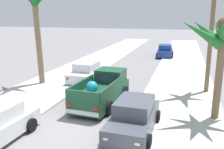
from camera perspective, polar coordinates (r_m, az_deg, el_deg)
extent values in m
plane|color=slate|center=(12.02, -8.70, -12.25)|extent=(160.00, 160.00, 0.00)
cube|color=beige|center=(24.23, -6.83, 1.35)|extent=(4.73, 60.00, 0.12)
cube|color=beige|center=(22.34, 15.77, -0.14)|extent=(4.73, 60.00, 0.12)
cube|color=silver|center=(23.88, -4.70, 1.19)|extent=(0.16, 60.00, 0.10)
cube|color=silver|center=(22.37, 13.31, 0.00)|extent=(0.16, 60.00, 0.10)
cube|color=#19472D|center=(14.72, -2.41, -4.61)|extent=(2.22, 5.21, 0.80)
cube|color=#19472D|center=(15.93, -0.28, -0.16)|extent=(1.81, 1.60, 0.80)
cube|color=#283342|center=(15.23, -1.26, -0.74)|extent=(1.38, 0.14, 0.44)
cube|color=#283342|center=(16.62, 0.62, 0.50)|extent=(1.46, 0.15, 0.48)
cube|color=#19472D|center=(14.13, -7.18, -2.60)|extent=(0.30, 3.30, 0.56)
cube|color=#19472D|center=(13.43, -0.22, -3.37)|extent=(0.30, 3.30, 0.56)
cube|color=#19472D|center=(12.34, -6.85, -5.05)|extent=(1.88, 0.21, 0.56)
cube|color=silver|center=(12.56, -6.93, -8.80)|extent=(1.83, 0.23, 0.20)
cylinder|color=black|center=(16.49, -3.56, -3.38)|extent=(0.30, 0.77, 0.76)
cylinder|color=black|center=(15.85, 2.98, -4.09)|extent=(0.30, 0.77, 0.76)
cylinder|color=black|center=(13.99, -8.33, -6.70)|extent=(0.30, 0.77, 0.76)
cylinder|color=black|center=(13.23, -0.74, -7.78)|extent=(0.30, 0.77, 0.76)
cube|color=red|center=(12.81, -9.93, -7.01)|extent=(0.22, 0.05, 0.18)
cube|color=red|center=(12.17, -3.72, -7.95)|extent=(0.22, 0.05, 0.18)
sphere|color=#198CBF|center=(13.68, -4.67, -2.87)|extent=(0.66, 0.66, 0.66)
cube|color=navy|center=(31.82, 12.17, 4.99)|extent=(1.90, 4.26, 0.72)
cube|color=navy|center=(31.62, 12.22, 6.18)|extent=(1.59, 2.15, 0.64)
cube|color=#283342|center=(32.59, 12.29, 6.36)|extent=(1.37, 0.13, 0.52)
cube|color=#283342|center=(30.66, 12.14, 5.92)|extent=(1.34, 0.12, 0.50)
cylinder|color=black|center=(33.18, 10.69, 5.04)|extent=(0.24, 0.65, 0.64)
cylinder|color=black|center=(33.11, 13.81, 4.86)|extent=(0.24, 0.65, 0.64)
cylinder|color=black|center=(30.61, 10.35, 4.33)|extent=(0.24, 0.65, 0.64)
cylinder|color=black|center=(30.54, 13.73, 4.14)|extent=(0.24, 0.65, 0.64)
cube|color=red|center=(29.75, 10.77, 4.67)|extent=(0.20, 0.05, 0.12)
cube|color=white|center=(33.92, 11.29, 5.69)|extent=(0.20, 0.05, 0.10)
cube|color=red|center=(29.70, 13.22, 4.53)|extent=(0.20, 0.05, 0.12)
cube|color=white|center=(33.88, 13.38, 5.57)|extent=(0.20, 0.05, 0.10)
cube|color=#474C56|center=(11.42, 5.04, -10.62)|extent=(1.88, 4.25, 0.72)
cube|color=#474C56|center=(11.25, 5.23, -7.26)|extent=(1.58, 2.14, 0.64)
cube|color=#283342|center=(10.38, 4.02, -9.21)|extent=(1.37, 0.12, 0.52)
cube|color=#283342|center=(12.14, 6.26, -5.76)|extent=(1.34, 0.12, 0.50)
cylinder|color=black|center=(10.22, 8.41, -15.18)|extent=(0.24, 0.65, 0.64)
cylinder|color=black|center=(10.61, -1.52, -13.86)|extent=(0.24, 0.65, 0.64)
cylinder|color=black|center=(12.54, 10.47, -9.56)|extent=(0.24, 0.65, 0.64)
cylinder|color=black|center=(12.86, 2.39, -8.72)|extent=(0.24, 0.65, 0.64)
cube|color=red|center=(13.20, 9.85, -6.81)|extent=(0.20, 0.05, 0.12)
cube|color=white|center=(9.43, 5.82, -15.74)|extent=(0.20, 0.05, 0.10)
cube|color=red|center=(13.41, 4.46, -6.30)|extent=(0.20, 0.05, 0.12)
cube|color=white|center=(9.72, -1.53, -14.70)|extent=(0.20, 0.05, 0.10)
cube|color=silver|center=(19.88, -5.69, 0.03)|extent=(1.96, 4.28, 0.72)
cube|color=silver|center=(19.64, -5.86, 1.89)|extent=(1.62, 2.17, 0.64)
cube|color=#283342|center=(20.51, -4.72, 2.37)|extent=(1.37, 0.15, 0.52)
cube|color=#283342|center=(18.79, -7.10, 1.25)|extent=(1.34, 0.15, 0.50)
cylinder|color=black|center=(21.45, -6.42, 0.44)|extent=(0.25, 0.65, 0.64)
cylinder|color=black|center=(20.75, -1.91, 0.07)|extent=(0.25, 0.65, 0.64)
cylinder|color=black|center=(19.20, -9.75, -1.26)|extent=(0.25, 0.65, 0.64)
cylinder|color=black|center=(18.42, -4.82, -1.75)|extent=(0.25, 0.65, 0.64)
cube|color=red|center=(18.31, -10.26, -0.97)|extent=(0.20, 0.05, 0.12)
cube|color=white|center=(21.98, -4.86, 1.58)|extent=(0.20, 0.05, 0.10)
cube|color=red|center=(17.74, -6.69, -1.32)|extent=(0.20, 0.05, 0.12)
cube|color=white|center=(21.52, -1.86, 1.36)|extent=(0.20, 0.05, 0.10)
cube|color=#283342|center=(12.12, -22.60, -6.83)|extent=(1.34, 0.14, 0.50)
cylinder|color=black|center=(12.06, -18.18, -11.04)|extent=(0.25, 0.65, 0.64)
cylinder|color=black|center=(13.17, -24.57, -9.49)|extent=(0.25, 0.65, 0.64)
cube|color=red|center=(12.68, -17.08, -8.12)|extent=(0.20, 0.05, 0.12)
cube|color=red|center=(13.43, -21.52, -7.24)|extent=(0.20, 0.05, 0.12)
cylinder|color=brown|center=(13.08, 23.53, 0.09)|extent=(0.36, 0.40, 4.81)
cone|color=#23702D|center=(13.64, 23.48, 9.91)|extent=(0.81, 1.92, 1.17)
cone|color=#23702D|center=(13.11, 20.93, 9.35)|extent=(1.77, 1.30, 1.42)
cone|color=#23702D|center=(12.25, 20.00, 8.96)|extent=(2.23, 1.41, 1.54)
cone|color=#23702D|center=(12.02, 24.35, 9.49)|extent=(0.82, 1.69, 1.14)
cylinder|color=brown|center=(17.59, 21.91, 8.45)|extent=(0.29, 0.78, 7.81)
cylinder|color=#846B4C|center=(18.98, -16.70, 8.05)|extent=(0.42, 0.71, 7.07)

